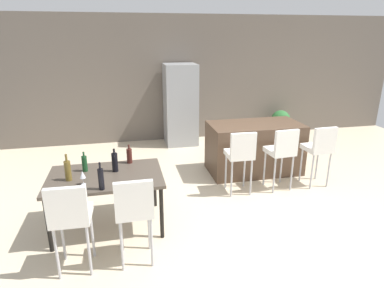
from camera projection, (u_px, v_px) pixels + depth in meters
ground_plane at (253, 191)px, 5.38m from camera, size 10.00×10.00×0.00m
back_wall at (205, 78)px, 7.89m from camera, size 10.00×0.12×2.90m
kitchen_island at (254, 148)px, 6.05m from camera, size 1.67×0.86×0.92m
bar_chair_left at (241, 153)px, 5.11m from camera, size 0.41×0.41×1.05m
bar_chair_middle at (282, 149)px, 5.25m from camera, size 0.43×0.43×1.05m
bar_chair_right at (320, 147)px, 5.39m from camera, size 0.42×0.42×1.05m
dining_table at (106, 180)px, 4.20m from camera, size 1.44×0.95×0.74m
dining_chair_near at (70, 214)px, 3.36m from camera, size 0.41×0.41×1.05m
dining_chair_far at (134, 207)px, 3.49m from camera, size 0.40×0.40×1.05m
wine_bottle_corner at (68, 170)px, 4.00m from camera, size 0.08×0.08×0.34m
wine_bottle_inner at (85, 163)px, 4.28m from camera, size 0.07×0.07×0.27m
wine_bottle_far at (101, 179)px, 3.76m from camera, size 0.07×0.07×0.33m
wine_bottle_near at (129, 156)px, 4.56m from camera, size 0.08×0.08×0.27m
wine_bottle_left at (115, 162)px, 4.27m from camera, size 0.08×0.08×0.31m
wine_glass_middle at (82, 175)px, 3.89m from camera, size 0.07×0.07×0.17m
refrigerator at (180, 105)px, 7.50m from camera, size 0.72×0.68×1.84m
potted_plant at (280, 121)px, 8.17m from camera, size 0.47×0.47×0.67m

